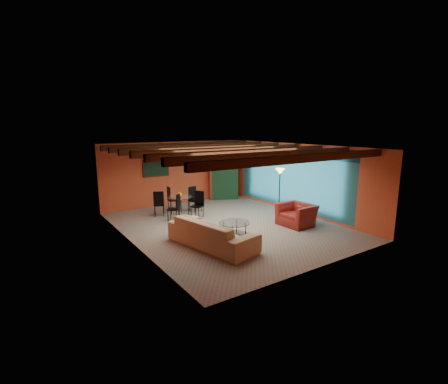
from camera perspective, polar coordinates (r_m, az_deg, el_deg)
room at (r=10.85m, az=0.26°, el=6.20°), size 6.52×8.01×2.71m
sofa at (r=9.28m, az=-2.11°, el=-7.14°), size 1.61×2.90×0.80m
armchair at (r=11.47m, az=12.58°, el=-3.90°), size 1.05×1.19×0.74m
coffee_table at (r=10.04m, az=1.85°, el=-6.60°), size 0.99×0.99×0.49m
dining_table at (r=12.55m, az=-7.75°, el=-1.81°), size 2.25×2.25×0.99m
armoire at (r=15.19m, az=-0.44°, el=2.70°), size 1.32×1.01×2.08m
floor_lamp at (r=12.72m, az=9.66°, el=0.14°), size 0.44×0.44×1.79m
ceiling_fan at (r=10.76m, az=0.60°, el=6.15°), size 1.50×1.50×0.44m
painting at (r=13.91m, az=-11.81°, el=4.18°), size 1.05×0.03×0.65m
potted_plant at (r=15.05m, az=-0.45°, el=7.48°), size 0.49×0.45×0.46m
vase at (r=12.43m, az=-7.83°, el=0.89°), size 0.23×0.23×0.21m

